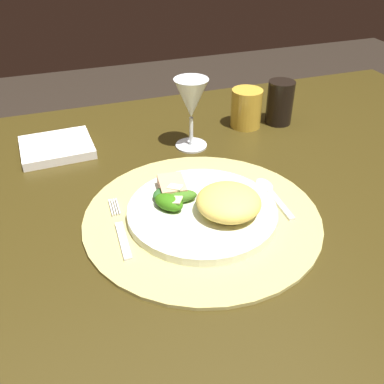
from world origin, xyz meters
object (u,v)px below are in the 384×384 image
Objects in this scene: wine_glass at (191,101)px; dining_table at (192,246)px; spoon at (269,191)px; amber_tumbler at (246,108)px; dark_tumbler at (280,103)px; fork at (120,230)px; dinner_plate at (202,212)px; napkin at (57,147)px.

dining_table is at bearing -109.14° from wine_glass.
spoon is 0.88× the size of wine_glass.
dark_tumbler reaches higher than amber_tumbler.
fork is at bearing -140.31° from amber_tumbler.
dining_table is 15.08× the size of dark_tumbler.
fork reaches higher than dining_table.
dinner_plate is 0.27m from wine_glass.
amber_tumbler is at bearing 45.76° from dining_table.
spoon is at bearing -72.06° from wine_glass.
amber_tumbler is at bearing 39.69° from fork.
dinner_plate reaches higher than dining_table.
dinner_plate is 1.58× the size of fork.
fork is at bearing -77.22° from napkin.
wine_glass is (0.07, 0.24, 0.09)m from dinner_plate.
dining_table is at bearing 154.92° from spoon.
dark_tumbler is (0.43, 0.28, 0.04)m from fork.
spoon reaches higher than dining_table.
dining_table is at bearing -46.81° from napkin.
amber_tumbler is at bearing 53.73° from dinner_plate.
fork is 1.57× the size of dark_tumbler.
dining_table is 9.64× the size of fork.
fork is 1.20× the size of spoon.
dark_tumbler is at bearing 58.42° from spoon.
fork is at bearing -130.04° from wine_glass.
fork is 0.32m from napkin.
amber_tumbler is at bearing -2.59° from napkin.
fork is 1.06× the size of wine_glass.
dining_table is 0.22m from fork.
amber_tumbler is (0.22, 0.29, 0.03)m from dinner_plate.
wine_glass reaches higher than amber_tumbler.
spoon is 0.90× the size of napkin.
dark_tumbler reaches higher than fork.
fork is at bearing -175.42° from spoon.
dinner_plate is 1.67× the size of wine_glass.
dinner_plate is at bearing -1.45° from fork.
dark_tumbler reaches higher than napkin.
dinner_plate reaches higher than napkin.
dark_tumbler reaches higher than dinner_plate.
napkin is (-0.07, 0.31, 0.00)m from fork.
spoon is at bearing -106.59° from amber_tumbler.
napkin is at bearing 102.78° from fork.
dark_tumbler is at bearing 35.31° from dining_table.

